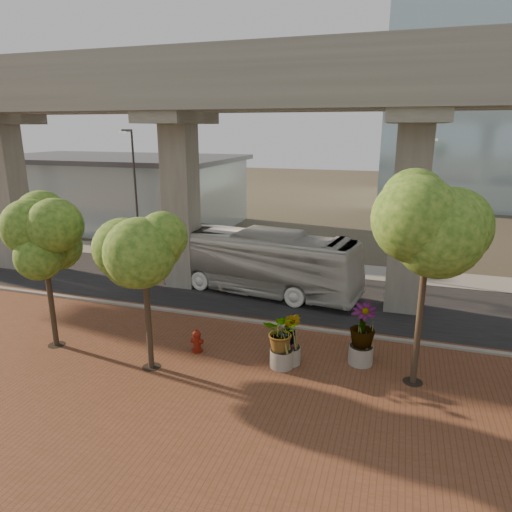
% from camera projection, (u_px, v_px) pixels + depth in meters
% --- Properties ---
extents(ground, '(160.00, 160.00, 0.00)m').
position_uv_depth(ground, '(275.00, 309.00, 22.95)').
color(ground, '#3E392D').
rests_on(ground, ground).
extents(brick_plaza, '(70.00, 13.00, 0.06)m').
position_uv_depth(brick_plaza, '(213.00, 393.00, 15.61)').
color(brick_plaza, brown).
rests_on(brick_plaza, ground).
extents(asphalt_road, '(90.00, 8.00, 0.04)m').
position_uv_depth(asphalt_road, '(285.00, 295.00, 24.78)').
color(asphalt_road, black).
rests_on(asphalt_road, ground).
extents(curb_strip, '(70.00, 0.25, 0.16)m').
position_uv_depth(curb_strip, '(263.00, 323.00, 21.10)').
color(curb_strip, gray).
rests_on(curb_strip, ground).
extents(far_sidewalk, '(90.00, 3.00, 0.06)m').
position_uv_depth(far_sidewalk, '(305.00, 267.00, 29.82)').
color(far_sidewalk, gray).
rests_on(far_sidewalk, ground).
extents(transit_viaduct, '(72.00, 5.60, 12.40)m').
position_uv_depth(transit_viaduct, '(287.00, 159.00, 22.81)').
color(transit_viaduct, gray).
rests_on(transit_viaduct, ground).
extents(station_pavilion, '(23.00, 13.00, 6.30)m').
position_uv_depth(station_pavilion, '(115.00, 190.00, 42.61)').
color(station_pavilion, '#B0C1C9').
rests_on(station_pavilion, ground).
extents(transit_bus, '(12.67, 4.74, 3.45)m').
position_uv_depth(transit_bus, '(249.00, 261.00, 25.17)').
color(transit_bus, silver).
rests_on(transit_bus, ground).
extents(fire_hydrant, '(0.48, 0.44, 0.97)m').
position_uv_depth(fire_hydrant, '(197.00, 341.00, 18.35)').
color(fire_hydrant, maroon).
rests_on(fire_hydrant, ground).
extents(planter_front, '(1.98, 1.98, 2.17)m').
position_uv_depth(planter_front, '(282.00, 335.00, 16.95)').
color(planter_front, '#A49C94').
rests_on(planter_front, ground).
extents(planter_right, '(2.27, 2.27, 2.43)m').
position_uv_depth(planter_right, '(362.00, 328.00, 17.15)').
color(planter_right, '#A29A92').
rests_on(planter_right, ground).
extents(planter_left, '(1.92, 1.92, 2.11)m').
position_uv_depth(planter_left, '(290.00, 332.00, 17.24)').
color(planter_left, '#A9A799').
rests_on(planter_left, ground).
extents(street_tree_far_west, '(3.48, 3.48, 6.11)m').
position_uv_depth(street_tree_far_west, '(43.00, 240.00, 17.81)').
color(street_tree_far_west, '#403525').
rests_on(street_tree_far_west, ground).
extents(street_tree_near_west, '(3.61, 3.61, 6.12)m').
position_uv_depth(street_tree_near_west, '(144.00, 254.00, 16.06)').
color(street_tree_near_west, '#403525').
rests_on(street_tree_near_west, ground).
extents(street_tree_near_east, '(4.37, 4.37, 7.44)m').
position_uv_depth(street_tree_near_east, '(428.00, 233.00, 14.78)').
color(street_tree_near_east, '#403525').
rests_on(street_tree_near_east, ground).
extents(streetlamp_west, '(0.43, 1.26, 8.66)m').
position_uv_depth(streetlamp_west, '(134.00, 183.00, 31.92)').
color(streetlamp_west, '#2F2E33').
rests_on(streetlamp_west, ground).
extents(streetlamp_east, '(0.41, 1.21, 8.33)m').
position_uv_depth(streetlamp_east, '(426.00, 200.00, 25.64)').
color(streetlamp_east, '#302F35').
rests_on(streetlamp_east, ground).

